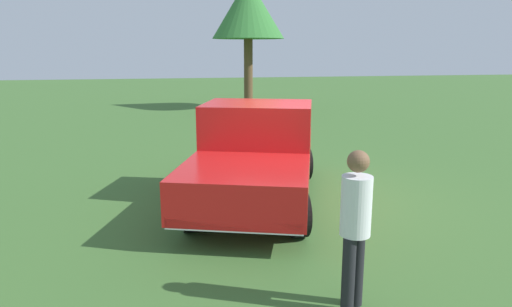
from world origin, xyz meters
name	(u,v)px	position (x,y,z in m)	size (l,w,h in m)	color
ground_plane	(298,198)	(0.00, 0.00, 0.00)	(80.00, 80.00, 0.00)	#3D662D
pickup_truck	(257,151)	(-0.10, -0.78, 0.92)	(5.30, 3.42, 1.79)	black
person_bystander	(355,222)	(3.81, -0.54, 0.99)	(0.45, 0.45, 1.75)	black
tree_far_center	(248,10)	(-13.79, 1.60, 4.58)	(3.37, 3.37, 5.99)	brown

